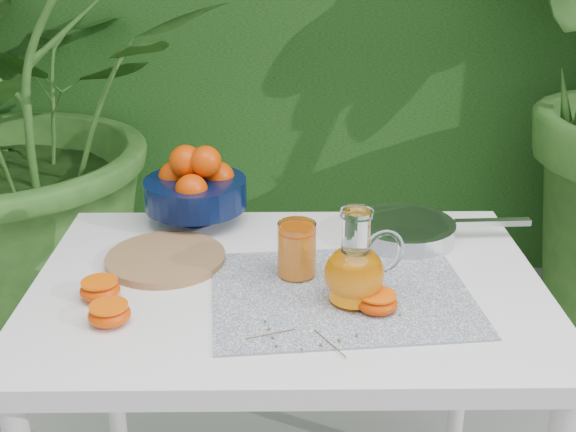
{
  "coord_description": "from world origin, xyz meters",
  "views": [
    {
      "loc": [
        -0.04,
        -1.16,
        1.42
      ],
      "look_at": [
        -0.03,
        0.11,
        0.88
      ],
      "focal_mm": 45.0,
      "sensor_mm": 36.0,
      "label": 1
    }
  ],
  "objects_px": {
    "juice_pitcher": "(355,270)",
    "saute_pan": "(405,230)",
    "cutting_board": "(166,259)",
    "fruit_bowl": "(196,187)",
    "white_table": "(288,317)"
  },
  "relations": [
    {
      "from": "juice_pitcher",
      "to": "saute_pan",
      "type": "bearing_deg",
      "value": 63.55
    },
    {
      "from": "white_table",
      "to": "juice_pitcher",
      "type": "bearing_deg",
      "value": -35.25
    },
    {
      "from": "cutting_board",
      "to": "fruit_bowl",
      "type": "xyz_separation_m",
      "value": [
        0.04,
        0.22,
        0.08
      ]
    },
    {
      "from": "cutting_board",
      "to": "saute_pan",
      "type": "relative_size",
      "value": 0.62
    },
    {
      "from": "fruit_bowl",
      "to": "saute_pan",
      "type": "height_order",
      "value": "fruit_bowl"
    },
    {
      "from": "juice_pitcher",
      "to": "saute_pan",
      "type": "height_order",
      "value": "juice_pitcher"
    },
    {
      "from": "juice_pitcher",
      "to": "cutting_board",
      "type": "bearing_deg",
      "value": 155.44
    },
    {
      "from": "fruit_bowl",
      "to": "juice_pitcher",
      "type": "distance_m",
      "value": 0.51
    },
    {
      "from": "saute_pan",
      "to": "white_table",
      "type": "bearing_deg",
      "value": -143.57
    },
    {
      "from": "fruit_bowl",
      "to": "juice_pitcher",
      "type": "height_order",
      "value": "same"
    },
    {
      "from": "white_table",
      "to": "juice_pitcher",
      "type": "relative_size",
      "value": 5.49
    },
    {
      "from": "cutting_board",
      "to": "fruit_bowl",
      "type": "relative_size",
      "value": 1.02
    },
    {
      "from": "white_table",
      "to": "cutting_board",
      "type": "xyz_separation_m",
      "value": [
        -0.25,
        0.08,
        0.09
      ]
    },
    {
      "from": "juice_pitcher",
      "to": "saute_pan",
      "type": "xyz_separation_m",
      "value": [
        0.14,
        0.28,
        -0.04
      ]
    },
    {
      "from": "white_table",
      "to": "cutting_board",
      "type": "relative_size",
      "value": 4.05
    }
  ]
}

